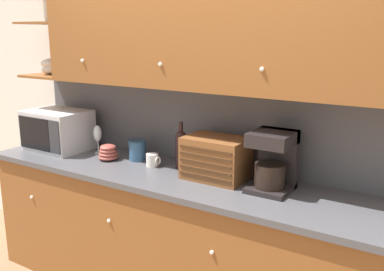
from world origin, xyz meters
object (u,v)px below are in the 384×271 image
wine_glass (98,134)px  bread_box (216,158)px  microwave (58,130)px  coffee_maker (273,160)px  bowl_stack_on_counter (108,153)px  wine_bottle (181,147)px  storage_canister (137,150)px  mug (153,160)px

wine_glass → bread_box: (1.08, -0.03, -0.01)m
microwave → coffee_maker: coffee_maker is taller
wine_glass → bowl_stack_on_counter: size_ratio=1.55×
wine_bottle → bread_box: (0.32, -0.07, -0.01)m
wine_glass → storage_canister: 0.39m
wine_glass → mug: (0.57, -0.04, -0.11)m
microwave → bread_box: bearing=1.8°
wine_bottle → storage_canister: bearing=-177.9°
bread_box → coffee_maker: size_ratio=1.11×
storage_canister → coffee_maker: bearing=-2.2°
mug → wine_glass: bearing=175.9°
coffee_maker → mug: bearing=-178.6°
microwave → wine_glass: size_ratio=2.18×
mug → wine_bottle: 0.23m
coffee_maker → storage_canister: bearing=177.8°
storage_canister → wine_bottle: (0.38, 0.01, 0.07)m
bowl_stack_on_counter → mug: bearing=7.8°
microwave → wine_glass: 0.37m
bowl_stack_on_counter → storage_canister: bearing=31.5°
microwave → mug: bearing=2.3°
storage_canister → microwave: bearing=-172.2°
microwave → coffee_maker: (1.83, 0.06, 0.02)m
bowl_stack_on_counter → storage_canister: (0.19, 0.12, 0.02)m
bread_box → coffee_maker: (0.39, 0.01, 0.05)m
storage_canister → wine_bottle: bearing=2.1°
storage_canister → wine_glass: bearing=-176.6°
wine_bottle → coffee_maker: (0.70, -0.06, 0.04)m
mug → wine_bottle: wine_bottle is taller
wine_glass → wine_bottle: (0.76, 0.04, -0.00)m
mug → wine_bottle: bearing=22.1°
bowl_stack_on_counter → coffee_maker: (1.27, 0.07, 0.13)m
microwave → storage_canister: (0.74, 0.10, -0.08)m
storage_canister → bread_box: (0.70, -0.06, 0.06)m
microwave → bowl_stack_on_counter: size_ratio=3.38×
wine_bottle → coffee_maker: size_ratio=0.91×
wine_glass → bread_box: size_ratio=0.56×
mug → wine_bottle: (0.19, 0.08, 0.10)m
storage_canister → wine_bottle: 0.39m
microwave → bread_box: 1.44m
storage_canister → bread_box: bearing=-4.5°
wine_glass → storage_canister: (0.38, 0.02, -0.08)m
bowl_stack_on_counter → storage_canister: storage_canister is taller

